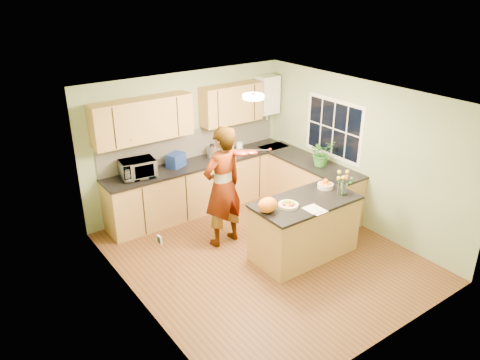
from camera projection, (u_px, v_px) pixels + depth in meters
floor at (263, 256)px, 7.26m from camera, size 4.50×4.50×0.00m
ceiling at (267, 98)px, 6.25m from camera, size 4.00×4.50×0.02m
wall_back at (187, 141)px, 8.43m from camera, size 4.00×0.02×2.50m
wall_front at (394, 252)px, 5.08m from camera, size 4.00×0.02×2.50m
wall_left at (136, 223)px, 5.69m from camera, size 0.02×4.50×2.50m
wall_right at (359, 155)px, 7.82m from camera, size 0.02×4.50×2.50m
back_counter at (202, 185)px, 8.57m from camera, size 3.64×0.62×0.94m
right_counter at (308, 184)px, 8.61m from camera, size 0.62×2.24×0.94m
splashback at (193, 143)px, 8.49m from camera, size 3.60×0.02×0.52m
upper_cabinets at (182, 113)px, 7.96m from camera, size 3.20×0.34×0.70m
boiler at (267, 95)px, 8.95m from camera, size 0.40×0.30×0.86m
window_right at (334, 129)px, 8.14m from camera, size 0.01×1.30×1.05m
light_switch at (159, 240)px, 5.23m from camera, size 0.02×0.09×0.09m
ceiling_lamp at (253, 97)px, 6.49m from camera, size 0.30×0.30×0.07m
peninsula_island at (304, 228)px, 7.14m from camera, size 1.63×0.83×0.93m
fruit_dish at (288, 204)px, 6.75m from camera, size 0.29×0.29×0.10m
orange_bowl at (326, 184)px, 7.33m from camera, size 0.25×0.25×0.14m
flower_vase at (345, 177)px, 7.02m from camera, size 0.24×0.24×0.44m
orange_bag at (268, 205)px, 6.58m from camera, size 0.33×0.30×0.22m
papers at (315, 209)px, 6.67m from camera, size 0.22×0.31×0.01m
violinist at (223, 187)px, 7.26m from camera, size 0.77×0.55×1.97m
violin at (241, 153)px, 6.97m from camera, size 0.62×0.54×0.16m
microwave at (138, 169)px, 7.66m from camera, size 0.60×0.44×0.31m
blue_box at (176, 160)px, 8.10m from camera, size 0.37×0.32×0.24m
kettle at (212, 151)px, 8.49m from camera, size 0.17×0.17×0.32m
jar_cream at (230, 149)px, 8.69m from camera, size 0.15×0.15×0.19m
jar_white at (239, 147)px, 8.77m from camera, size 0.16×0.16×0.19m
potted_plant at (322, 153)px, 8.11m from camera, size 0.48×0.43×0.47m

